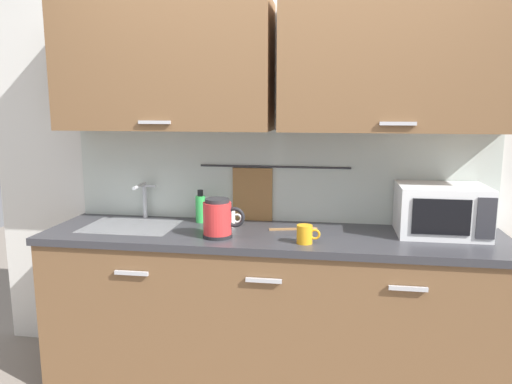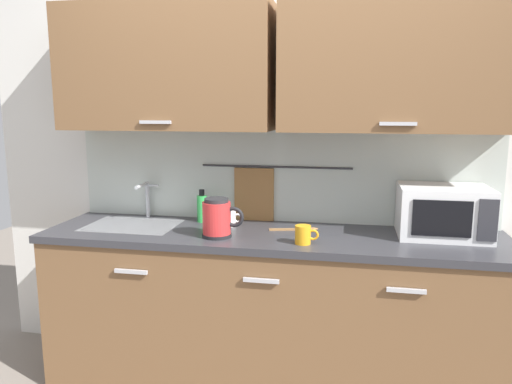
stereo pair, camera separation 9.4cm
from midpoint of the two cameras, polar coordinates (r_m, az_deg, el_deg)
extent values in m
cube|color=brown|center=(2.82, 2.76, -14.11)|extent=(2.50, 0.60, 0.86)
cube|color=#B7B7BC|center=(2.61, -13.52, -9.11)|extent=(0.18, 0.02, 0.02)
cube|color=#B7B7BC|center=(2.42, 1.73, -10.39)|extent=(0.18, 0.02, 0.02)
cube|color=#B7B7BC|center=(2.41, 18.38, -10.97)|extent=(0.18, 0.02, 0.02)
cube|color=#333338|center=(2.67, 2.84, -5.26)|extent=(2.53, 0.63, 0.04)
cube|color=#9EA0A5|center=(2.92, -13.42, -4.67)|extent=(0.52, 0.38, 0.09)
cube|color=silver|center=(2.92, 3.83, 3.46)|extent=(3.70, 0.06, 2.50)
cube|color=beige|center=(2.89, 3.72, 1.91)|extent=(2.50, 0.01, 0.55)
cube|color=brown|center=(2.87, -9.68, 14.23)|extent=(1.23, 0.33, 0.70)
cube|color=#B7B7BC|center=(2.70, -10.80, 8.09)|extent=(0.18, 0.01, 0.02)
cube|color=brown|center=(2.71, 17.36, 14.18)|extent=(1.23, 0.33, 0.70)
cube|color=#B7B7BC|center=(2.52, 17.42, 7.68)|extent=(0.18, 0.01, 0.02)
cylinder|color=#333338|center=(2.88, 3.27, 2.97)|extent=(0.90, 0.01, 0.01)
cube|color=olive|center=(2.92, 0.68, -0.48)|extent=(0.24, 0.02, 0.34)
cylinder|color=#B2B5BA|center=(3.09, -11.79, -0.85)|extent=(0.03, 0.03, 0.22)
cylinder|color=#B2B5BA|center=(3.00, -12.45, 0.74)|extent=(0.02, 0.16, 0.02)
cube|color=#B2B5BA|center=(3.06, -11.16, 0.77)|extent=(0.07, 0.02, 0.01)
cube|color=white|center=(2.77, 22.07, -2.14)|extent=(0.46, 0.34, 0.27)
cube|color=black|center=(2.59, 22.03, -2.92)|extent=(0.29, 0.01, 0.18)
cube|color=#2D2D33|center=(2.64, 26.59, -3.02)|extent=(0.09, 0.01, 0.21)
cylinder|color=black|center=(2.59, -3.60, -5.09)|extent=(0.16, 0.16, 0.02)
cylinder|color=red|center=(2.57, -3.62, -3.06)|extent=(0.15, 0.15, 0.17)
cylinder|color=#262628|center=(2.55, -3.65, -0.98)|extent=(0.13, 0.13, 0.02)
torus|color=black|center=(2.54, -1.60, -2.97)|extent=(0.11, 0.02, 0.11)
cylinder|color=green|center=(2.91, -5.46, -1.98)|extent=(0.06, 0.06, 0.16)
cylinder|color=black|center=(2.89, -5.49, -0.08)|extent=(0.03, 0.03, 0.04)
cylinder|color=silver|center=(2.80, -2.24, -3.09)|extent=(0.08, 0.08, 0.09)
torus|color=silver|center=(2.79, -1.20, -3.10)|extent=(0.06, 0.01, 0.06)
cylinder|color=orange|center=(2.46, 6.63, -5.02)|extent=(0.08, 0.08, 0.09)
torus|color=orange|center=(2.46, 7.85, -5.03)|extent=(0.06, 0.01, 0.06)
cube|color=#9E7042|center=(2.73, 4.87, -4.41)|extent=(0.22, 0.07, 0.01)
ellipsoid|color=#9E7042|center=(2.75, 7.67, -4.32)|extent=(0.07, 0.05, 0.01)
camera|label=1|loc=(0.05, -88.99, 0.18)|focal=33.96mm
camera|label=2|loc=(0.05, 91.01, -0.18)|focal=33.96mm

